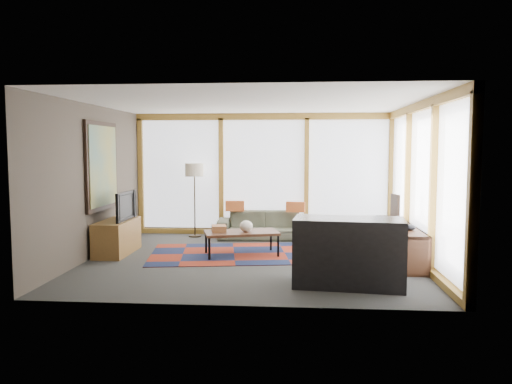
# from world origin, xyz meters

# --- Properties ---
(ground) EXTENTS (5.50, 5.50, 0.00)m
(ground) POSITION_xyz_m (0.00, 0.00, 0.00)
(ground) COLOR #2A2A28
(ground) RESTS_ON ground
(room_envelope) EXTENTS (5.52, 5.02, 2.62)m
(room_envelope) POSITION_xyz_m (0.49, 0.56, 1.54)
(room_envelope) COLOR #463F34
(room_envelope) RESTS_ON ground
(rug) EXTENTS (3.14, 2.27, 0.01)m
(rug) POSITION_xyz_m (-0.39, 0.39, 0.01)
(rug) COLOR maroon
(rug) RESTS_ON ground
(sofa) EXTENTS (1.96, 0.85, 0.56)m
(sofa) POSITION_xyz_m (0.05, 1.95, 0.28)
(sofa) COLOR #3C3E2F
(sofa) RESTS_ON ground
(pillow_left) EXTENTS (0.39, 0.13, 0.21)m
(pillow_left) POSITION_xyz_m (-0.57, 1.98, 0.67)
(pillow_left) COLOR #BC5928
(pillow_left) RESTS_ON sofa
(pillow_right) EXTENTS (0.40, 0.17, 0.21)m
(pillow_right) POSITION_xyz_m (0.69, 1.92, 0.67)
(pillow_right) COLOR #BC5928
(pillow_right) RESTS_ON sofa
(floor_lamp) EXTENTS (0.39, 0.39, 1.55)m
(floor_lamp) POSITION_xyz_m (-1.43, 2.05, 0.77)
(floor_lamp) COLOR #2F2416
(floor_lamp) RESTS_ON ground
(coffee_table) EXTENTS (1.38, 0.95, 0.42)m
(coffee_table) POSITION_xyz_m (-0.24, 0.29, 0.21)
(coffee_table) COLOR #352414
(coffee_table) RESTS_ON ground
(book_stack) EXTENTS (0.31, 0.35, 0.10)m
(book_stack) POSITION_xyz_m (-0.64, 0.29, 0.47)
(book_stack) COLOR brown
(book_stack) RESTS_ON coffee_table
(vase) EXTENTS (0.26, 0.26, 0.20)m
(vase) POSITION_xyz_m (-0.16, 0.27, 0.52)
(vase) COLOR beige
(vase) RESTS_ON coffee_table
(bookshelf) EXTENTS (0.43, 2.35, 0.59)m
(bookshelf) POSITION_xyz_m (2.43, 0.18, 0.29)
(bookshelf) COLOR #352414
(bookshelf) RESTS_ON ground
(bowl_a) EXTENTS (0.21, 0.21, 0.10)m
(bowl_a) POSITION_xyz_m (2.46, -0.38, 0.64)
(bowl_a) COLOR black
(bowl_a) RESTS_ON bookshelf
(bowl_b) EXTENTS (0.18, 0.18, 0.08)m
(bowl_b) POSITION_xyz_m (2.39, -0.03, 0.63)
(bowl_b) COLOR black
(bowl_b) RESTS_ON bookshelf
(shelf_picture) EXTENTS (0.11, 0.34, 0.44)m
(shelf_picture) POSITION_xyz_m (2.48, 0.90, 0.81)
(shelf_picture) COLOR black
(shelf_picture) RESTS_ON bookshelf
(tv_console) EXTENTS (0.50, 1.19, 0.59)m
(tv_console) POSITION_xyz_m (-2.45, 0.26, 0.30)
(tv_console) COLOR brown
(tv_console) RESTS_ON ground
(television) EXTENTS (0.14, 0.88, 0.51)m
(television) POSITION_xyz_m (-2.37, 0.29, 0.85)
(television) COLOR black
(television) RESTS_ON tv_console
(bar_counter) EXTENTS (1.52, 0.83, 0.92)m
(bar_counter) POSITION_xyz_m (1.41, -1.52, 0.46)
(bar_counter) COLOR black
(bar_counter) RESTS_ON ground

